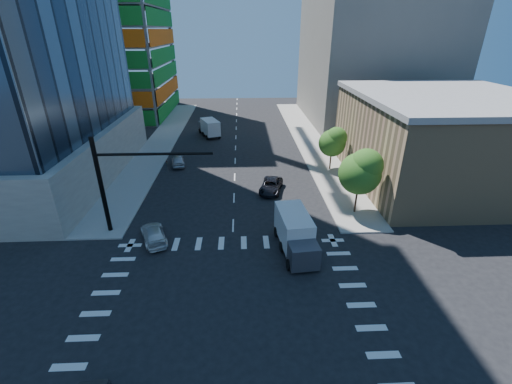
{
  "coord_description": "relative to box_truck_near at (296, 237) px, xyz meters",
  "views": [
    {
      "loc": [
        0.96,
        -16.55,
        17.16
      ],
      "look_at": [
        2.04,
        8.0,
        5.45
      ],
      "focal_mm": 24.0,
      "sensor_mm": 36.0,
      "label": 1
    }
  ],
  "objects": [
    {
      "name": "ground",
      "position": [
        -5.4,
        -7.48,
        -1.41
      ],
      "size": [
        160.0,
        160.0,
        0.0
      ],
      "primitive_type": "plane",
      "color": "black",
      "rests_on": "ground"
    },
    {
      "name": "road_markings",
      "position": [
        -5.4,
        -7.48,
        -1.4
      ],
      "size": [
        20.0,
        20.0,
        0.01
      ],
      "primitive_type": "cube",
      "color": "silver",
      "rests_on": "ground"
    },
    {
      "name": "sidewalk_ne",
      "position": [
        7.1,
        32.52,
        -1.33
      ],
      "size": [
        5.0,
        60.0,
        0.15
      ],
      "primitive_type": "cube",
      "color": "gray",
      "rests_on": "ground"
    },
    {
      "name": "sidewalk_nw",
      "position": [
        -17.9,
        32.52,
        -1.33
      ],
      "size": [
        5.0,
        60.0,
        0.15
      ],
      "primitive_type": "cube",
      "color": "gray",
      "rests_on": "ground"
    },
    {
      "name": "commercial_building",
      "position": [
        19.6,
        14.52,
        3.91
      ],
      "size": [
        20.5,
        22.5,
        10.6
      ],
      "color": "#A2865E",
      "rests_on": "ground"
    },
    {
      "name": "bg_building_ne",
      "position": [
        21.6,
        47.52,
        12.59
      ],
      "size": [
        24.0,
        30.0,
        28.0
      ],
      "primitive_type": "cube",
      "color": "#68645D",
      "rests_on": "ground"
    },
    {
      "name": "signal_mast_nw",
      "position": [
        -15.4,
        4.02,
        4.09
      ],
      "size": [
        10.2,
        0.4,
        9.0
      ],
      "color": "black",
      "rests_on": "sidewalk_nw"
    },
    {
      "name": "tree_south",
      "position": [
        7.23,
        6.43,
        3.28
      ],
      "size": [
        4.16,
        4.16,
        6.82
      ],
      "color": "#382316",
      "rests_on": "sidewalk_ne"
    },
    {
      "name": "tree_north",
      "position": [
        7.53,
        18.43,
        2.58
      ],
      "size": [
        3.54,
        3.52,
        5.78
      ],
      "color": "#382316",
      "rests_on": "sidewalk_ne"
    },
    {
      "name": "car_nb_far",
      "position": [
        -1.08,
        12.11,
        -0.72
      ],
      "size": [
        3.38,
        5.32,
        1.37
      ],
      "primitive_type": "imported",
      "rotation": [
        0.0,
        0.0,
        -0.24
      ],
      "color": "black",
      "rests_on": "ground"
    },
    {
      "name": "car_sb_near",
      "position": [
        -12.42,
        2.23,
        -0.74
      ],
      "size": [
        3.45,
        4.98,
        1.34
      ],
      "primitive_type": "imported",
      "rotation": [
        0.0,
        0.0,
        3.52
      ],
      "color": "silver",
      "rests_on": "ground"
    },
    {
      "name": "car_sb_mid",
      "position": [
        -13.31,
        21.15,
        -0.67
      ],
      "size": [
        2.59,
        4.58,
        1.47
      ],
      "primitive_type": "imported",
      "rotation": [
        0.0,
        0.0,
        3.35
      ],
      "color": "#AAABB2",
      "rests_on": "ground"
    },
    {
      "name": "box_truck_near",
      "position": [
        0.0,
        0.0,
        0.0
      ],
      "size": [
        3.19,
        6.29,
        3.18
      ],
      "rotation": [
        0.0,
        0.0,
        0.1
      ],
      "color": "black",
      "rests_on": "ground"
    },
    {
      "name": "box_truck_far",
      "position": [
        -10.15,
        35.81,
        -0.08
      ],
      "size": [
        4.36,
        6.21,
        3.0
      ],
      "rotation": [
        0.0,
        0.0,
        3.52
      ],
      "color": "black",
      "rests_on": "ground"
    }
  ]
}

